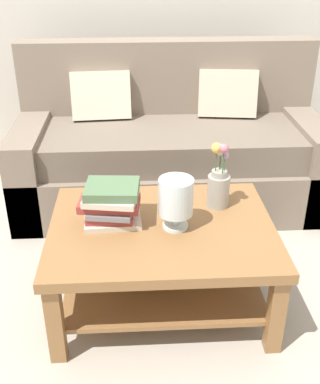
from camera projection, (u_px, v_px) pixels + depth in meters
name	position (u px, v px, depth m)	size (l,w,h in m)	color
ground_plane	(169.00, 262.00, 2.77)	(10.00, 10.00, 0.00)	#ADA393
couch	(169.00, 150.00, 3.33)	(2.06, 0.90, 1.06)	#7A6B5B
coffee_table	(160.00, 247.00, 2.33)	(1.07, 0.83, 0.45)	olive
book_stack_main	(111.00, 204.00, 2.25)	(0.30, 0.25, 0.20)	beige
glass_hurricane_vase	(175.00, 199.00, 2.19)	(0.16, 0.16, 0.25)	silver
flower_pitcher	(219.00, 183.00, 2.38)	(0.11, 0.11, 0.35)	#9E998E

